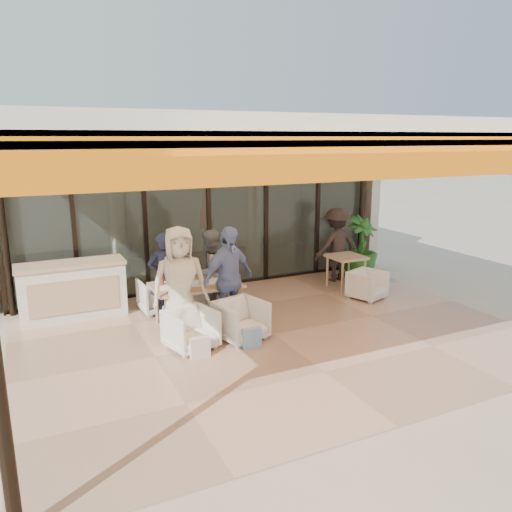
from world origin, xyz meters
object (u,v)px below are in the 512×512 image
(chair_far_left, at_px, (159,294))
(side_chair, at_px, (367,284))
(chair_near_right, at_px, (241,319))
(diner_cream, at_px, (180,283))
(chair_near_left, at_px, (191,328))
(diner_navy, at_px, (165,277))
(side_table, at_px, (346,261))
(potted_palm, at_px, (360,247))
(diner_periwinkle, at_px, (229,279))
(host_counter, at_px, (73,290))
(diner_grey, at_px, (210,272))
(standing_woman, at_px, (336,245))
(chair_far_right, at_px, (201,288))
(dining_table, at_px, (196,287))

(chair_far_left, relative_size, side_chair, 1.07)
(chair_near_right, relative_size, diner_cream, 0.39)
(chair_near_left, xyz_separation_m, diner_navy, (0.00, 1.40, 0.45))
(diner_cream, distance_m, side_table, 4.12)
(diner_navy, bearing_deg, chair_near_right, 125.18)
(potted_palm, bearing_deg, side_table, -141.94)
(diner_periwinkle, height_order, side_chair, diner_periwinkle)
(host_counter, height_order, chair_far_left, host_counter)
(diner_grey, height_order, potted_palm, diner_grey)
(standing_woman, height_order, potted_palm, standing_woman)
(chair_near_right, distance_m, diner_cream, 1.13)
(chair_far_left, distance_m, potted_palm, 4.90)
(chair_far_left, bearing_deg, side_table, 171.94)
(side_table, bearing_deg, chair_near_left, -158.76)
(chair_far_right, relative_size, diner_navy, 0.44)
(side_chair, bearing_deg, side_table, 69.32)
(chair_near_right, bearing_deg, potted_palm, 14.14)
(chair_far_right, bearing_deg, diner_grey, 110.51)
(diner_cream, relative_size, side_table, 2.48)
(chair_near_right, relative_size, diner_periwinkle, 0.41)
(potted_palm, bearing_deg, dining_table, -163.85)
(diner_periwinkle, distance_m, side_chair, 3.20)
(chair_far_left, height_order, diner_grey, diner_grey)
(diner_grey, bearing_deg, chair_far_left, -51.37)
(chair_near_left, height_order, chair_near_right, chair_near_right)
(chair_far_left, xyz_separation_m, diner_periwinkle, (0.84, -1.40, 0.54))
(diner_cream, bearing_deg, side_chair, 9.33)
(side_table, relative_size, potted_palm, 0.52)
(side_chair, relative_size, potted_palm, 0.46)
(chair_far_right, xyz_separation_m, side_chair, (3.14, -1.10, -0.02))
(chair_near_left, bearing_deg, dining_table, 52.34)
(side_table, height_order, standing_woman, standing_woman)
(chair_far_right, bearing_deg, host_counter, 12.79)
(side_table, relative_size, side_chair, 1.14)
(host_counter, bearing_deg, potted_palm, 0.32)
(dining_table, bearing_deg, diner_cream, -132.02)
(diner_navy, height_order, side_chair, diner_navy)
(chair_far_left, relative_size, chair_far_right, 1.00)
(chair_far_left, relative_size, chair_near_right, 0.96)
(diner_cream, bearing_deg, chair_near_left, -84.92)
(chair_far_left, xyz_separation_m, standing_woman, (4.15, 0.27, 0.49))
(dining_table, height_order, chair_far_left, dining_table)
(host_counter, height_order, chair_near_right, host_counter)
(standing_woman, bearing_deg, diner_grey, 9.66)
(chair_far_left, bearing_deg, potted_palm, -178.87)
(diner_periwinkle, bearing_deg, chair_near_left, -169.60)
(chair_far_left, height_order, potted_palm, potted_palm)
(diner_navy, xyz_separation_m, diner_cream, (0.00, -0.90, 0.12))
(chair_far_right, height_order, potted_palm, potted_palm)
(diner_grey, relative_size, side_chair, 2.41)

